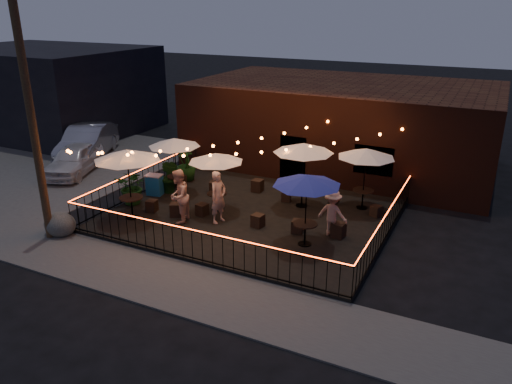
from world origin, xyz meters
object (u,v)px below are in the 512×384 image
Objects in this scene: cafe_table_2 at (216,158)px; cooler at (155,185)px; cafe_table_4 at (307,181)px; cafe_table_3 at (303,149)px; cafe_table_5 at (366,154)px; boulder at (60,225)px; utility_pole at (32,123)px; cafe_table_1 at (174,143)px; cafe_table_0 at (127,156)px.

cooler is at bearing 174.33° from cafe_table_2.
cafe_table_2 is at bearing 163.34° from cafe_table_4.
cafe_table_3 is 6.33m from cooler.
cafe_table_2 is 2.62× the size of cooler.
cafe_table_5 is 2.75× the size of cooler.
cafe_table_3 reaches higher than boulder.
utility_pole is 6.21m from cafe_table_2.
cafe_table_1 is 5.28m from cafe_table_3.
cafe_table_3 is at bearing -159.04° from cafe_table_5.
cooler is 4.37m from boulder.
cafe_table_2 is 5.56m from cafe_table_5.
cafe_table_5 is at bearing 77.31° from cafe_table_4.
cafe_table_1 is at bearing 90.88° from cafe_table_0.
utility_pole is at bearing -133.47° from cafe_table_2.
cafe_table_5 is at bearing 20.96° from cafe_table_3.
utility_pole reaches higher than cafe_table_3.
utility_pole is 2.63× the size of cafe_table_0.
cafe_table_4 is (8.10, 3.11, -1.65)m from utility_pole.
boulder is at bearing 65.53° from utility_pole.
boulder is (-1.45, -4.92, -1.88)m from cafe_table_1.
cafe_table_5 is at bearing 5.88° from cooler.
cafe_table_0 is 3.02× the size of boulder.
cafe_table_4 is (1.29, -3.04, -0.10)m from cafe_table_3.
cafe_table_1 reaches higher than boulder.
utility_pole is 7.93× the size of boulder.
cafe_table_3 is at bearing 41.19° from boulder.
cafe_table_1 is 1.13× the size of cafe_table_5.
cafe_table_5 is 8.54m from cooler.
utility_pole reaches higher than cafe_table_1.
cafe_table_2 is at bearing -145.86° from cafe_table_3.
utility_pole is at bearing -142.09° from cafe_table_5.
cafe_table_2 is 0.76× the size of cafe_table_3.
cafe_table_3 is 3.43× the size of cooler.
cooler is at bearing -136.18° from cafe_table_1.
cafe_table_2 reaches higher than boulder.
cooler is at bearing -165.37° from cafe_table_3.
cafe_table_0 is at bearing -143.56° from cafe_table_3.
cafe_table_0 is 3.29m from boulder.
cafe_table_4 is at bearing -16.66° from cafe_table_2.
cafe_table_0 reaches higher than boulder.
cafe_table_3 is (2.71, 1.84, 0.24)m from cafe_table_2.
cooler is at bearing 79.46° from boulder.
cooler is (-8.02, -2.36, -1.73)m from cafe_table_5.
cafe_table_1 is 2.66m from cafe_table_2.
cafe_table_4 is 1.07× the size of cafe_table_5.
cafe_table_4 is at bearing -18.19° from cafe_table_1.
cafe_table_4 reaches higher than cafe_table_2.
utility_pole is 3.14× the size of cafe_table_4.
utility_pole is 3.63m from boulder.
cafe_table_4 is at bearing 6.81° from cafe_table_0.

